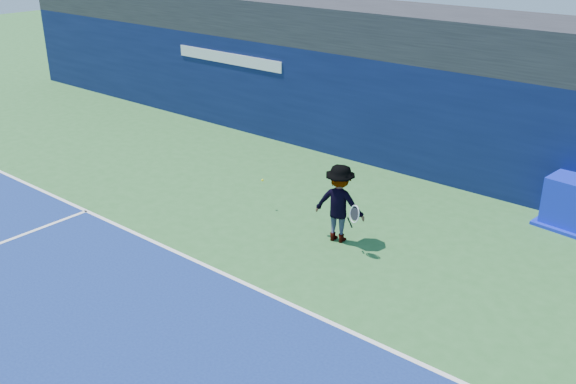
{
  "coord_description": "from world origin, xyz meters",
  "views": [
    {
      "loc": [
        7.67,
        -4.67,
        6.46
      ],
      "look_at": [
        -0.53,
        5.2,
        1.0
      ],
      "focal_mm": 40.0,
      "sensor_mm": 36.0,
      "label": 1
    }
  ],
  "objects": [
    {
      "name": "tennis_ball",
      "position": [
        -1.85,
        5.84,
        0.74
      ],
      "size": [
        0.06,
        0.06,
        0.06
      ],
      "color": "yellow",
      "rests_on": "ground"
    },
    {
      "name": "ground",
      "position": [
        0.0,
        0.0,
        0.0
      ],
      "size": [
        80.0,
        80.0,
        0.0
      ],
      "primitive_type": "plane",
      "color": "#2E682F",
      "rests_on": "ground"
    },
    {
      "name": "baseline",
      "position": [
        0.0,
        3.0,
        0.01
      ],
      "size": [
        24.0,
        0.1,
        0.01
      ],
      "primitive_type": "cube",
      "color": "white",
      "rests_on": "ground"
    },
    {
      "name": "stadium_band",
      "position": [
        0.0,
        11.5,
        3.6
      ],
      "size": [
        36.0,
        3.0,
        1.2
      ],
      "primitive_type": "cube",
      "color": "black",
      "rests_on": "back_wall_assembly"
    },
    {
      "name": "back_wall_assembly",
      "position": [
        -0.0,
        10.5,
        1.5
      ],
      "size": [
        36.0,
        1.03,
        3.0
      ],
      "color": "#0B143D",
      "rests_on": "ground"
    },
    {
      "name": "equipment_cart",
      "position": [
        4.12,
        9.63,
        0.53
      ],
      "size": [
        1.33,
        1.33,
        1.16
      ],
      "color": "#0D1ABC",
      "rests_on": "ground"
    },
    {
      "name": "tennis_player",
      "position": [
        0.52,
        5.66,
        0.87
      ],
      "size": [
        1.37,
        0.89,
        1.74
      ],
      "color": "white",
      "rests_on": "ground"
    }
  ]
}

